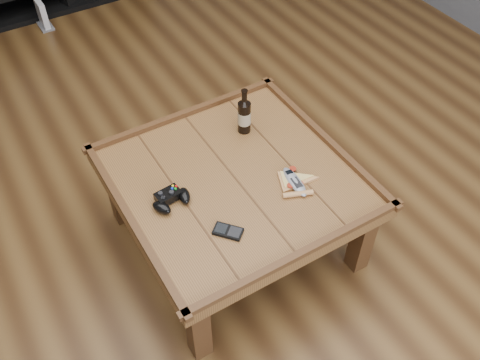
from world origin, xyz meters
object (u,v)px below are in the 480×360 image
pizza_slice (294,182)px  remote_control (295,182)px  smartphone (228,231)px  beer_bottle (244,115)px  coffee_table (235,187)px  game_console (43,16)px  game_controller (171,199)px

pizza_slice → remote_control: bearing=-64.7°
smartphone → remote_control: (0.38, 0.08, 0.01)m
beer_bottle → pizza_slice: size_ratio=0.88×
coffee_table → smartphone: size_ratio=8.03×
remote_control → game_console: size_ratio=0.92×
remote_control → game_console: 2.66m
game_console → remote_control: bearing=-81.9°
pizza_slice → remote_control: remote_control is taller
remote_control → beer_bottle: bearing=97.4°
pizza_slice → game_console: pizza_slice is taller
beer_bottle → remote_control: (0.01, -0.41, -0.08)m
pizza_slice → smartphone: size_ratio=2.09×
coffee_table → smartphone: (-0.18, -0.25, 0.07)m
remote_control → game_console: remote_control is taller
game_controller → remote_control: 0.53m
coffee_table → pizza_slice: 0.27m
coffee_table → smartphone: bearing=-125.6°
game_controller → game_console: size_ratio=0.90×
pizza_slice → smartphone: 0.39m
coffee_table → game_controller: game_controller is taller
game_console → coffee_table: bearing=-86.0°
pizza_slice → remote_control: size_ratio=1.41×
pizza_slice → game_controller: bearing=-177.1°
coffee_table → remote_control: remote_control is taller
beer_bottle → game_console: 2.28m
game_controller → pizza_slice: (0.50, -0.17, -0.02)m
beer_bottle → smartphone: (-0.37, -0.49, -0.09)m
smartphone → coffee_table: bearing=13.8°
coffee_table → remote_control: size_ratio=5.42×
game_controller → remote_control: (0.50, -0.18, -0.01)m
smartphone → game_console: (-0.04, 2.68, -0.36)m
remote_control → game_console: bearing=105.5°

